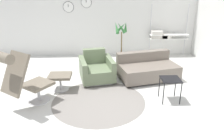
% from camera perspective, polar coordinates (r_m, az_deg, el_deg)
% --- Properties ---
extents(ground_plane, '(12.00, 12.00, 0.00)m').
position_cam_1_polar(ground_plane, '(4.80, -3.02, -7.42)').
color(ground_plane, silver).
extents(wall_back, '(12.00, 0.09, 2.80)m').
position_cam_1_polar(wall_back, '(7.52, -3.07, 14.37)').
color(wall_back, silver).
rests_on(wall_back, ground_plane).
extents(round_rug, '(1.98, 1.98, 0.01)m').
position_cam_1_polar(round_rug, '(4.71, -3.48, -8.06)').
color(round_rug, slate).
rests_on(round_rug, ground_plane).
extents(lounge_chair, '(0.98, 1.09, 1.24)m').
position_cam_1_polar(lounge_chair, '(4.50, -22.67, -1.26)').
color(lounge_chair, '#BCBCC1').
rests_on(lounge_chair, ground_plane).
extents(ottoman, '(0.52, 0.44, 0.38)m').
position_cam_1_polar(ottoman, '(5.20, -13.41, -2.12)').
color(ottoman, '#BCBCC1').
rests_on(ottoman, ground_plane).
extents(armchair_red, '(0.98, 1.04, 0.75)m').
position_cam_1_polar(armchair_red, '(5.64, -4.07, 0.08)').
color(armchair_red, silver).
rests_on(armchair_red, ground_plane).
extents(couch_low, '(1.64, 1.21, 0.65)m').
position_cam_1_polar(couch_low, '(5.79, 9.20, 0.16)').
color(couch_low, black).
rests_on(couch_low, ground_plane).
extents(side_table, '(0.40, 0.40, 0.50)m').
position_cam_1_polar(side_table, '(4.70, 15.04, -2.95)').
color(side_table, black).
rests_on(side_table, ground_plane).
extents(potted_plant, '(0.42, 0.41, 1.28)m').
position_cam_1_polar(potted_plant, '(7.06, 2.42, 6.93)').
color(potted_plant, silver).
rests_on(potted_plant, ground_plane).
extents(shelf_unit, '(1.29, 0.28, 1.73)m').
position_cam_1_polar(shelf_unit, '(7.64, 13.30, 8.79)').
color(shelf_unit, '#BCBCC1').
rests_on(shelf_unit, ground_plane).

